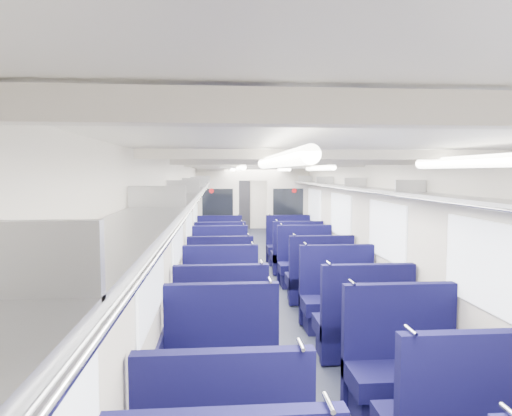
% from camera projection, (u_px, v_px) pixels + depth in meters
% --- Properties ---
extents(floor, '(2.80, 18.00, 0.01)m').
position_uv_depth(floor, '(263.00, 284.00, 8.97)').
color(floor, black).
rests_on(floor, ground).
extents(ceiling, '(2.80, 18.00, 0.01)m').
position_uv_depth(ceiling, '(263.00, 165.00, 8.79)').
color(ceiling, silver).
rests_on(ceiling, wall_left).
extents(wall_left, '(0.02, 18.00, 2.35)m').
position_uv_depth(wall_left, '(190.00, 226.00, 8.76)').
color(wall_left, beige).
rests_on(wall_left, floor).
extents(dado_left, '(0.03, 17.90, 0.70)m').
position_uv_depth(dado_left, '(191.00, 268.00, 8.83)').
color(dado_left, black).
rests_on(dado_left, floor).
extents(wall_right, '(0.02, 18.00, 2.35)m').
position_uv_depth(wall_right, '(333.00, 224.00, 8.99)').
color(wall_right, beige).
rests_on(wall_right, floor).
extents(dado_right, '(0.03, 17.90, 0.70)m').
position_uv_depth(dado_right, '(332.00, 266.00, 9.05)').
color(dado_right, black).
rests_on(dado_right, floor).
extents(wall_far, '(2.80, 0.02, 2.35)m').
position_uv_depth(wall_far, '(240.00, 199.00, 17.82)').
color(wall_far, beige).
rests_on(wall_far, floor).
extents(luggage_rack_left, '(0.36, 17.40, 0.18)m').
position_uv_depth(luggage_rack_left, '(200.00, 184.00, 8.72)').
color(luggage_rack_left, '#B2B5BA').
rests_on(luggage_rack_left, wall_left).
extents(luggage_rack_right, '(0.36, 17.40, 0.18)m').
position_uv_depth(luggage_rack_right, '(324.00, 184.00, 8.91)').
color(luggage_rack_right, '#B2B5BA').
rests_on(luggage_rack_right, wall_right).
extents(windows, '(2.78, 15.60, 0.75)m').
position_uv_depth(windows, '(265.00, 215.00, 8.40)').
color(windows, white).
rests_on(windows, wall_left).
extents(ceiling_fittings, '(2.70, 16.06, 0.11)m').
position_uv_depth(ceiling_fittings, '(264.00, 168.00, 8.53)').
color(ceiling_fittings, beige).
rests_on(ceiling_fittings, ceiling).
extents(end_door, '(0.75, 0.06, 2.00)m').
position_uv_depth(end_door, '(240.00, 203.00, 17.77)').
color(end_door, black).
rests_on(end_door, floor).
extents(bulkhead, '(2.80, 0.10, 2.35)m').
position_uv_depth(bulkhead, '(253.00, 211.00, 11.34)').
color(bulkhead, beige).
rests_on(bulkhead, floor).
extents(seat_6, '(1.07, 0.59, 1.20)m').
position_uv_depth(seat_6, '(222.00, 373.00, 4.17)').
color(seat_6, '#0D0C3A').
rests_on(seat_6, floor).
extents(seat_7, '(1.07, 0.59, 1.20)m').
position_uv_depth(seat_7, '(404.00, 373.00, 4.17)').
color(seat_7, '#0D0C3A').
rests_on(seat_7, floor).
extents(seat_8, '(1.07, 0.59, 1.20)m').
position_uv_depth(seat_8, '(221.00, 330.00, 5.33)').
color(seat_8, '#0D0C3A').
rests_on(seat_8, floor).
extents(seat_9, '(1.07, 0.59, 1.20)m').
position_uv_depth(seat_9, '(363.00, 328.00, 5.36)').
color(seat_9, '#0D0C3A').
rests_on(seat_9, floor).
extents(seat_10, '(1.07, 0.59, 1.20)m').
position_uv_depth(seat_10, '(221.00, 303.00, 6.41)').
color(seat_10, '#0D0C3A').
rests_on(seat_10, floor).
extents(seat_11, '(1.07, 0.59, 1.20)m').
position_uv_depth(seat_11, '(339.00, 302.00, 6.43)').
color(seat_11, '#0D0C3A').
rests_on(seat_11, floor).
extents(seat_12, '(1.07, 0.59, 1.20)m').
position_uv_depth(seat_12, '(220.00, 282.00, 7.61)').
color(seat_12, '#0D0C3A').
rests_on(seat_12, floor).
extents(seat_13, '(1.07, 0.59, 1.20)m').
position_uv_depth(seat_13, '(319.00, 281.00, 7.68)').
color(seat_13, '#0D0C3A').
rests_on(seat_13, floor).
extents(seat_14, '(1.07, 0.59, 1.20)m').
position_uv_depth(seat_14, '(220.00, 268.00, 8.77)').
color(seat_14, '#0D0C3A').
rests_on(seat_14, floor).
extents(seat_15, '(1.07, 0.59, 1.20)m').
position_uv_depth(seat_15, '(306.00, 267.00, 8.88)').
color(seat_15, '#0D0C3A').
rests_on(seat_15, floor).
extents(seat_16, '(1.07, 0.59, 1.20)m').
position_uv_depth(seat_16, '(220.00, 258.00, 9.74)').
color(seat_16, '#0D0C3A').
rests_on(seat_16, floor).
extents(seat_17, '(1.07, 0.59, 1.20)m').
position_uv_depth(seat_17, '(297.00, 257.00, 9.89)').
color(seat_17, '#0D0C3A').
rests_on(seat_17, floor).
extents(seat_18, '(1.07, 0.59, 1.20)m').
position_uv_depth(seat_18, '(220.00, 249.00, 10.86)').
color(seat_18, '#0D0C3A').
rests_on(seat_18, floor).
extents(seat_19, '(1.07, 0.59, 1.20)m').
position_uv_depth(seat_19, '(289.00, 249.00, 10.99)').
color(seat_19, '#0D0C3A').
rests_on(seat_19, floor).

